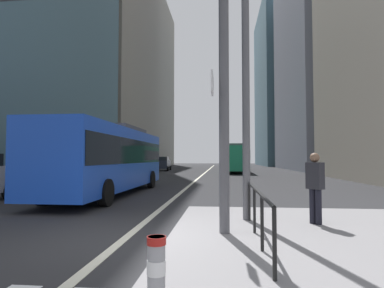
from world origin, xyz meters
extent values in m
plane|color=#28282B|center=(0.00, 20.00, 0.00)|extent=(160.00, 160.00, 0.00)
cube|color=beige|center=(0.00, 30.00, 0.01)|extent=(0.20, 80.00, 0.01)
cube|color=gray|center=(-16.00, 64.75, 18.93)|extent=(10.66, 23.42, 37.86)
cube|color=slate|center=(17.00, 70.75, 18.71)|extent=(11.96, 25.05, 37.41)
cube|color=blue|center=(-3.28, 8.22, 1.73)|extent=(2.56, 11.19, 2.75)
cube|color=black|center=(-3.28, 8.22, 2.07)|extent=(2.60, 10.96, 1.10)
cube|color=#4C4C51|center=(-3.27, 9.89, 3.25)|extent=(1.77, 4.03, 0.30)
cylinder|color=black|center=(-2.10, 4.64, 0.50)|extent=(0.31, 1.00, 1.00)
cylinder|color=black|center=(-4.50, 4.65, 0.50)|extent=(0.31, 1.00, 1.00)
cylinder|color=black|center=(-2.06, 11.79, 0.50)|extent=(0.31, 1.00, 1.00)
cylinder|color=black|center=(-4.46, 11.80, 0.50)|extent=(0.31, 1.00, 1.00)
cylinder|color=black|center=(-6.92, 6.16, 0.32)|extent=(0.22, 0.64, 0.64)
cube|color=#198456|center=(3.78, 33.05, 1.73)|extent=(2.59, 11.75, 2.75)
cube|color=black|center=(3.78, 33.05, 2.07)|extent=(2.62, 11.51, 1.10)
cube|color=#4C4C51|center=(3.76, 31.29, 3.25)|extent=(1.78, 4.23, 0.30)
cylinder|color=black|center=(2.60, 36.81, 0.50)|extent=(0.31, 1.00, 1.00)
cylinder|color=black|center=(5.00, 36.79, 0.50)|extent=(0.31, 1.00, 1.00)
cylinder|color=black|center=(2.55, 29.30, 0.50)|extent=(0.31, 1.00, 1.00)
cylinder|color=black|center=(4.95, 29.29, 0.50)|extent=(0.31, 1.00, 1.00)
cube|color=#232838|center=(-6.25, 37.39, 0.87)|extent=(1.95, 4.28, 1.10)
cube|color=black|center=(-6.26, 37.54, 1.68)|extent=(1.58, 2.33, 0.52)
cylinder|color=black|center=(-5.29, 35.99, 0.32)|extent=(0.25, 0.65, 0.64)
cylinder|color=black|center=(-7.10, 35.92, 0.32)|extent=(0.25, 0.65, 0.64)
cylinder|color=black|center=(-5.40, 38.86, 0.32)|extent=(0.25, 0.65, 0.64)
cylinder|color=black|center=(-7.22, 38.78, 0.32)|extent=(0.25, 0.65, 0.64)
cube|color=silver|center=(3.42, 55.08, 0.87)|extent=(1.83, 4.49, 1.10)
cube|color=black|center=(3.42, 54.93, 1.68)|extent=(1.52, 2.43, 0.52)
cylinder|color=black|center=(2.53, 56.61, 0.32)|extent=(0.23, 0.64, 0.64)
cylinder|color=black|center=(4.35, 56.59, 0.32)|extent=(0.23, 0.64, 0.64)
cylinder|color=black|center=(2.49, 53.57, 0.32)|extent=(0.23, 0.64, 0.64)
cylinder|color=black|center=(4.31, 53.55, 0.32)|extent=(0.23, 0.64, 0.64)
cube|color=#B2A899|center=(2.51, 59.90, 0.87)|extent=(1.87, 4.30, 1.10)
cube|color=black|center=(2.51, 59.75, 1.68)|extent=(1.54, 2.33, 0.52)
cylinder|color=black|center=(1.63, 61.36, 0.32)|extent=(0.23, 0.64, 0.64)
cylinder|color=black|center=(3.45, 61.33, 0.32)|extent=(0.23, 0.64, 0.64)
cylinder|color=black|center=(1.57, 58.47, 0.32)|extent=(0.23, 0.64, 0.64)
cylinder|color=black|center=(3.39, 58.43, 0.32)|extent=(0.23, 0.64, 0.64)
cylinder|color=#515156|center=(2.16, 0.33, 3.15)|extent=(0.22, 0.22, 6.00)
cube|color=white|center=(1.91, 0.15, 3.35)|extent=(0.04, 0.60, 0.44)
cylinder|color=#56565B|center=(2.74, 1.88, 4.15)|extent=(0.20, 0.20, 8.00)
cylinder|color=#99999E|center=(1.46, -3.40, 0.55)|extent=(0.18, 0.18, 0.81)
cylinder|color=white|center=(1.46, -3.40, 0.65)|extent=(0.19, 0.19, 0.15)
cylinder|color=#B21E19|center=(1.46, -3.40, 0.92)|extent=(0.20, 0.20, 0.08)
cylinder|color=black|center=(2.80, -2.29, 0.62)|extent=(0.06, 0.06, 0.95)
cylinder|color=black|center=(2.80, -0.95, 0.62)|extent=(0.06, 0.06, 0.95)
cylinder|color=black|center=(2.80, 0.39, 0.62)|extent=(0.06, 0.06, 0.95)
cylinder|color=black|center=(2.80, 1.73, 0.62)|extent=(0.06, 0.06, 0.95)
cylinder|color=black|center=(2.80, -0.28, 1.10)|extent=(0.06, 4.02, 0.06)
cylinder|color=black|center=(4.43, 1.42, 0.57)|extent=(0.15, 0.15, 0.85)
cylinder|color=black|center=(4.32, 1.54, 0.57)|extent=(0.15, 0.15, 0.85)
cube|color=#232328|center=(4.37, 1.48, 1.32)|extent=(0.43, 0.44, 0.65)
sphere|color=brown|center=(4.37, 1.48, 1.77)|extent=(0.23, 0.23, 0.23)
camera|label=1|loc=(2.13, -6.62, 1.75)|focal=29.88mm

